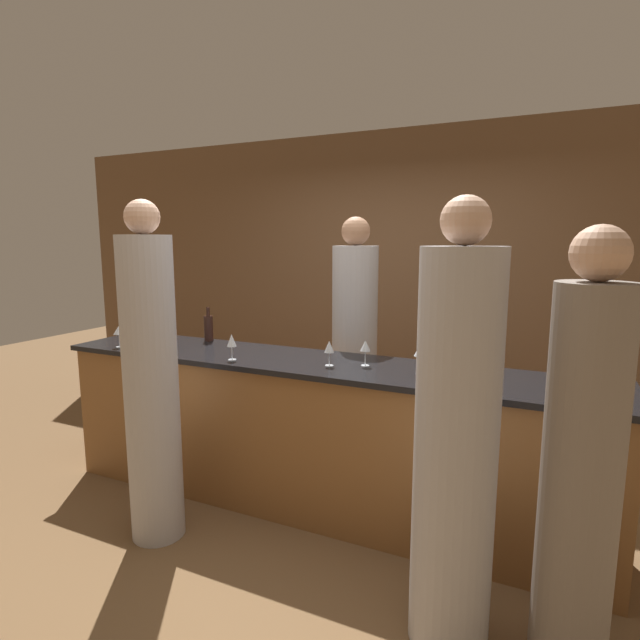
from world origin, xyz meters
name	(u,v)px	position (x,y,z in m)	size (l,w,h in m)	color
ground_plane	(313,505)	(0.00, 0.00, 0.00)	(14.00, 14.00, 0.00)	brown
back_wall	(399,277)	(0.00, 1.97, 1.40)	(8.00, 0.06, 2.80)	brown
bar_counter	(312,434)	(0.00, 0.00, 0.50)	(3.63, 0.65, 0.99)	brown
bartender	(354,353)	(0.02, 0.70, 0.90)	(0.34, 0.34, 1.93)	#B2B2B7
guest_0	(581,473)	(1.51, -0.71, 0.86)	(0.30, 0.30, 1.81)	gray
guest_1	(456,446)	(1.04, -0.76, 0.90)	(0.35, 0.35, 1.93)	#B2B2B7
guest_2	(151,385)	(-0.70, -0.69, 0.93)	(0.31, 0.31, 1.98)	#B2B2B7
wine_bottle_0	(209,328)	(-1.00, 0.25, 1.10)	(0.07, 0.07, 0.26)	black
wine_glass_0	(232,341)	(-0.47, -0.20, 1.12)	(0.06, 0.06, 0.17)	silver
wine_glass_1	(563,365)	(1.44, 0.01, 1.11)	(0.08, 0.08, 0.16)	silver
wine_glass_2	(329,348)	(0.15, -0.08, 1.11)	(0.06, 0.06, 0.16)	silver
wine_glass_3	(169,331)	(-1.07, -0.10, 1.12)	(0.08, 0.08, 0.17)	silver
wine_glass_4	(365,347)	(0.35, 0.01, 1.11)	(0.06, 0.06, 0.16)	silver
wine_glass_5	(119,331)	(-1.44, -0.22, 1.11)	(0.07, 0.07, 0.15)	silver
wine_glass_6	(421,351)	(0.71, -0.03, 1.13)	(0.08, 0.08, 0.18)	silver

